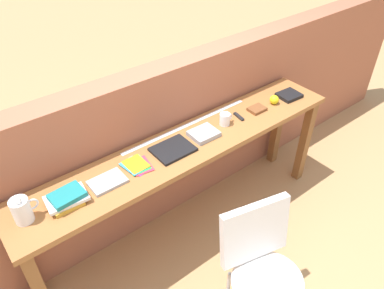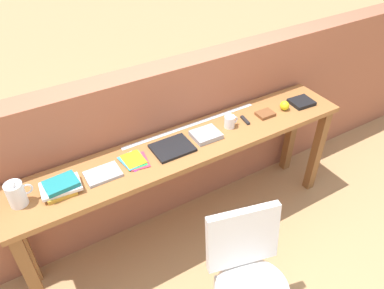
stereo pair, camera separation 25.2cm
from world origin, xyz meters
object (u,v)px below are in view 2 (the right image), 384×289
Objects in this scene: pitcher_white at (16,194)px; book_repair_rightmost at (301,102)px; multitool_folded at (245,120)px; sports_ball_small at (285,106)px; pamphlet_pile_colourful at (134,161)px; chair_white_moulded at (249,271)px; mug at (230,122)px; book_open_centre at (172,148)px; book_stack_leftmost at (61,187)px; leather_journal_brown at (265,114)px; magazine_cycling at (103,174)px.

pitcher_white is 2.13m from book_repair_rightmost.
multitool_folded is 1.53× the size of sports_ball_small.
pitcher_white is 1.95m from sports_ball_small.
sports_ball_small is (1.25, -0.03, 0.03)m from pamphlet_pile_colourful.
pamphlet_pile_colourful is at bearing -177.32° from book_repair_rightmost.
mug reaches higher than chair_white_moulded.
sports_ball_small is (0.35, -0.03, 0.03)m from multitool_folded.
mug is at bearing 179.93° from multitool_folded.
mug is at bearing 1.74° from book_open_centre.
book_stack_leftmost is 1.20× the size of pamphlet_pile_colourful.
multitool_folded is (1.60, 0.00, -0.07)m from pitcher_white.
book_open_centre is 0.62m from multitool_folded.
mug is at bearing 1.32° from book_stack_leftmost.
chair_white_moulded is 6.86× the size of leather_journal_brown.
book_stack_leftmost reaches higher than magazine_cycling.
book_repair_rightmost reaches higher than chair_white_moulded.
book_open_centre reaches higher than pamphlet_pile_colourful.
mug is at bearing 1.14° from magazine_cycling.
leather_journal_brown is (0.76, 0.84, 0.37)m from chair_white_moulded.
book_stack_leftmost is at bearing -178.60° from book_open_centre.
mug reaches higher than book_open_centre.
book_repair_rightmost is at bearing 36.20° from chair_white_moulded.
magazine_cycling is 1.29m from leather_journal_brown.
multitool_folded is (0.62, 0.01, -0.00)m from book_open_centre.
pitcher_white is 1.67× the size of multitool_folded.
book_repair_rightmost is at bearing -0.86° from pitcher_white.
book_stack_leftmost is (-0.78, 0.82, 0.39)m from chair_white_moulded.
sports_ball_small is (1.47, -0.01, 0.03)m from magazine_cycling.
book_open_centre is at bearing 0.81° from magazine_cycling.
book_stack_leftmost is at bearing -178.24° from magazine_cycling.
chair_white_moulded is 0.98m from pamphlet_pile_colourful.
book_open_centre is at bearing -178.83° from multitool_folded.
mug is (1.46, 0.00, -0.03)m from pitcher_white.
pitcher_white is 0.71m from pamphlet_pile_colourful.
book_open_centre is 0.80m from leather_journal_brown.
multitool_folded is at bearing -0.07° from mug.
magazine_cycling is at bearing -178.87° from leather_journal_brown.
pitcher_white reaches higher than pamphlet_pile_colourful.
chair_white_moulded is at bearing -138.83° from sports_ball_small.
book_repair_rightmost is at bearing -0.90° from book_open_centre.
pitcher_white is 0.92× the size of pamphlet_pile_colourful.
leather_journal_brown is at bearing 0.10° from magazine_cycling.
book_repair_rightmost is at bearing -0.20° from book_stack_leftmost.
book_repair_rightmost reaches higher than magazine_cycling.
magazine_cycling is at bearing -174.60° from pamphlet_pile_colourful.
sports_ball_small reaches higher than chair_white_moulded.
book_open_centre is at bearing -0.57° from pitcher_white.
mug reaches higher than book_repair_rightmost.
magazine_cycling is 1.21× the size of book_repair_rightmost.
leather_journal_brown is at bearing -0.93° from pamphlet_pile_colourful.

